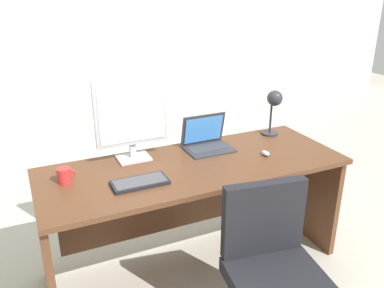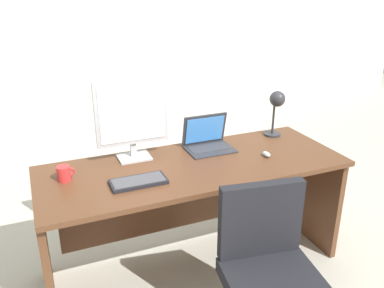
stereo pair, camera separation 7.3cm
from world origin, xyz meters
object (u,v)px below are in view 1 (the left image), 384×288
mouse (265,153)px  coffee_mug (64,175)px  keyboard (140,182)px  office_chair (273,287)px  monitor (131,115)px  desk_lamp (274,104)px  laptop (206,138)px  desk (191,192)px

mouse → coffee_mug: size_ratio=0.71×
keyboard → office_chair: office_chair is taller
keyboard → monitor: bearing=78.7°
desk_lamp → coffee_mug: (-1.47, -0.13, -0.19)m
desk_lamp → laptop: bearing=-179.8°
mouse → monitor: bearing=158.9°
mouse → office_chair: (-0.37, -0.67, -0.41)m
monitor → desk_lamp: 1.03m
keyboard → mouse: bearing=2.8°
monitor → keyboard: bearing=-101.3°
desk → keyboard: size_ratio=6.04×
desk_lamp → coffee_mug: desk_lamp is taller
monitor → office_chair: monitor is taller
laptop → keyboard: laptop is taller
keyboard → office_chair: bearing=-52.4°
laptop → desk_lamp: 0.56m
desk → monitor: size_ratio=3.69×
coffee_mug → keyboard: bearing=-27.8°
mouse → coffee_mug: bearing=172.8°
mouse → coffee_mug: (-1.22, 0.15, 0.03)m
laptop → office_chair: size_ratio=0.35×
monitor → laptop: (0.50, -0.02, -0.22)m
keyboard → office_chair: 0.88m
desk → mouse: 0.54m
monitor → laptop: size_ratio=1.66×
desk_lamp → coffee_mug: 1.49m
monitor → desk: bearing=-29.4°
desk → laptop: 0.38m
desk → mouse: mouse is taller
keyboard → coffee_mug: size_ratio=3.10×
desk → coffee_mug: bearing=177.8°
monitor → mouse: size_ratio=7.13×
laptop → keyboard: 0.66m
desk_lamp → office_chair: size_ratio=0.38×
desk → office_chair: office_chair is taller
desk → keyboard: 0.48m
laptop → desk_lamp: size_ratio=0.91×
office_chair → laptop: bearing=84.9°
laptop → office_chair: 1.06m
desk → laptop: size_ratio=6.13×
laptop → desk_lamp: desk_lamp is taller
office_chair → coffee_mug: bearing=136.1°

